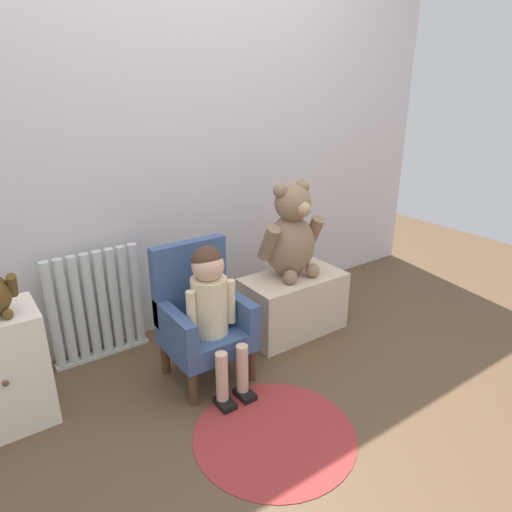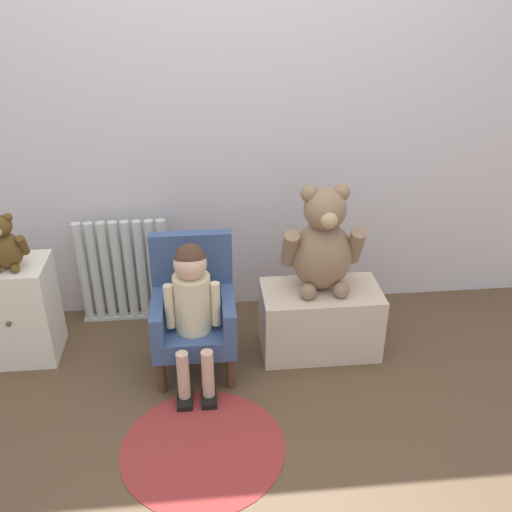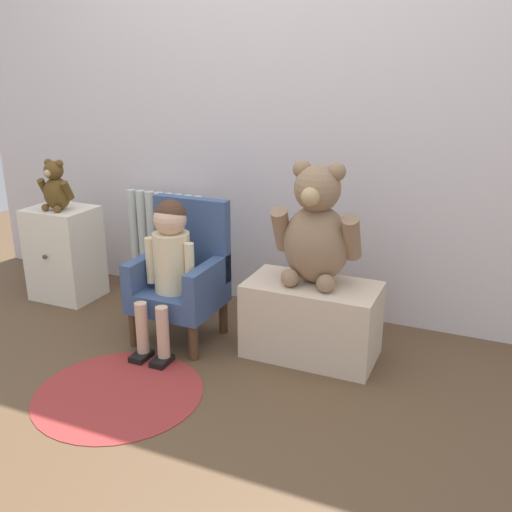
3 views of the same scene
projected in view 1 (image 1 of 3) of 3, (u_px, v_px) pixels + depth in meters
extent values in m
plane|color=brown|center=(313.00, 418.00, 2.02)|extent=(6.00, 6.00, 0.00)
cube|color=silver|center=(181.00, 119.00, 2.47)|extent=(3.80, 0.05, 2.40)
cylinder|color=silver|center=(53.00, 316.00, 2.26)|extent=(0.05, 0.05, 0.57)
cylinder|color=silver|center=(66.00, 312.00, 2.29)|extent=(0.05, 0.05, 0.57)
cylinder|color=silver|center=(79.00, 309.00, 2.32)|extent=(0.05, 0.05, 0.57)
cylinder|color=silver|center=(91.00, 306.00, 2.36)|extent=(0.05, 0.05, 0.57)
cylinder|color=silver|center=(103.00, 303.00, 2.39)|extent=(0.05, 0.05, 0.57)
cylinder|color=silver|center=(114.00, 300.00, 2.42)|extent=(0.05, 0.05, 0.57)
cylinder|color=silver|center=(126.00, 297.00, 2.46)|extent=(0.05, 0.05, 0.57)
cylinder|color=silver|center=(137.00, 294.00, 2.49)|extent=(0.05, 0.05, 0.57)
cube|color=silver|center=(104.00, 353.00, 2.48)|extent=(0.50, 0.05, 0.02)
cube|color=#EFE5CF|center=(1.00, 370.00, 1.91)|extent=(0.35, 0.29, 0.52)
sphere|color=#4C3823|center=(6.00, 384.00, 1.78)|extent=(0.02, 0.02, 0.02)
cube|color=#3A507E|center=(207.00, 337.00, 2.23)|extent=(0.39, 0.36, 0.10)
cube|color=#3A507E|center=(190.00, 280.00, 2.26)|extent=(0.39, 0.06, 0.40)
cube|color=#3A507E|center=(175.00, 325.00, 2.10)|extent=(0.06, 0.36, 0.14)
cube|color=#3A507E|center=(235.00, 306.00, 2.28)|extent=(0.06, 0.36, 0.14)
cylinder|color=#4C331E|center=(193.00, 388.00, 2.08)|extent=(0.04, 0.04, 0.17)
cylinder|color=#4C331E|center=(251.00, 364.00, 2.25)|extent=(0.04, 0.04, 0.17)
cylinder|color=#4C331E|center=(165.00, 357.00, 2.31)|extent=(0.04, 0.04, 0.17)
cylinder|color=#4C331E|center=(220.00, 338.00, 2.48)|extent=(0.04, 0.04, 0.17)
cylinder|color=beige|center=(209.00, 306.00, 2.13)|extent=(0.17, 0.17, 0.28)
sphere|color=#D8AD8E|center=(208.00, 265.00, 2.06)|extent=(0.15, 0.15, 0.15)
sphere|color=#472D1E|center=(207.00, 261.00, 2.06)|extent=(0.14, 0.14, 0.14)
cylinder|color=#D8AD8E|center=(222.00, 377.00, 2.05)|extent=(0.06, 0.06, 0.24)
cube|color=black|center=(225.00, 404.00, 2.08)|extent=(0.07, 0.11, 0.03)
cylinder|color=#D8AD8E|center=(242.00, 368.00, 2.11)|extent=(0.06, 0.06, 0.24)
cube|color=black|center=(245.00, 395.00, 2.14)|extent=(0.07, 0.11, 0.03)
cylinder|color=beige|center=(191.00, 314.00, 2.06)|extent=(0.04, 0.04, 0.22)
cylinder|color=beige|center=(231.00, 301.00, 2.17)|extent=(0.04, 0.04, 0.22)
cube|color=beige|center=(293.00, 304.00, 2.67)|extent=(0.59, 0.32, 0.35)
ellipsoid|color=#8B6D51|center=(290.00, 246.00, 2.57)|extent=(0.30, 0.26, 0.35)
sphere|color=#8B6D51|center=(293.00, 203.00, 2.47)|extent=(0.20, 0.20, 0.20)
sphere|color=tan|center=(304.00, 209.00, 2.41)|extent=(0.08, 0.08, 0.08)
sphere|color=#8B6D51|center=(280.00, 190.00, 2.41)|extent=(0.08, 0.08, 0.08)
sphere|color=#8B6D51|center=(302.00, 187.00, 2.50)|extent=(0.08, 0.08, 0.08)
cylinder|color=#8B6D51|center=(269.00, 243.00, 2.46)|extent=(0.08, 0.15, 0.21)
cylinder|color=#8B6D51|center=(313.00, 232.00, 2.63)|extent=(0.08, 0.15, 0.21)
sphere|color=#8B6D51|center=(290.00, 277.00, 2.49)|extent=(0.08, 0.08, 0.08)
sphere|color=#8B6D51|center=(313.00, 270.00, 2.58)|extent=(0.08, 0.08, 0.08)
cylinder|color=brown|center=(12.00, 285.00, 1.80)|extent=(0.04, 0.08, 0.11)
sphere|color=brown|center=(8.00, 314.00, 1.78)|extent=(0.04, 0.04, 0.04)
cylinder|color=maroon|center=(274.00, 434.00, 1.92)|extent=(0.69, 0.69, 0.01)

